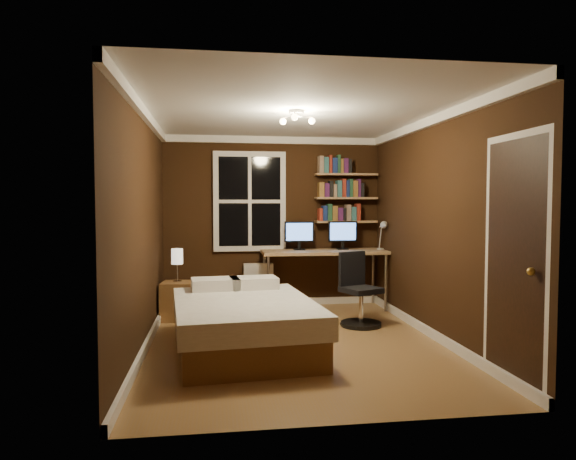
{
  "coord_description": "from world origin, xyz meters",
  "views": [
    {
      "loc": [
        -0.85,
        -5.46,
        1.53
      ],
      "look_at": [
        -0.01,
        0.45,
        1.21
      ],
      "focal_mm": 32.0,
      "sensor_mm": 36.0,
      "label": 1
    }
  ],
  "objects": [
    {
      "name": "bookshelf_lower",
      "position": [
        1.08,
        1.98,
        1.25
      ],
      "size": [
        0.92,
        0.22,
        0.03
      ],
      "primitive_type": "cube",
      "color": "#9F774D",
      "rests_on": "wall_back"
    },
    {
      "name": "wall_left",
      "position": [
        -1.6,
        0.0,
        1.25
      ],
      "size": [
        0.04,
        4.2,
        2.5
      ],
      "primitive_type": "cube",
      "color": "black",
      "rests_on": "ground"
    },
    {
      "name": "books_row_upper",
      "position": [
        1.08,
        1.98,
        2.08
      ],
      "size": [
        0.48,
        0.16,
        0.23
      ],
      "primitive_type": null,
      "color": "#225134",
      "rests_on": "bookshelf_upper"
    },
    {
      "name": "nightstand",
      "position": [
        -1.35,
        1.31,
        0.25
      ],
      "size": [
        0.44,
        0.44,
        0.5
      ],
      "primitive_type": "cube",
      "rotation": [
        0.0,
        0.0,
        -0.12
      ],
      "color": "brown",
      "rests_on": "ground"
    },
    {
      "name": "wall_back",
      "position": [
        0.0,
        2.1,
        1.25
      ],
      "size": [
        3.2,
        0.04,
        2.5
      ],
      "primitive_type": "cube",
      "color": "black",
      "rests_on": "ground"
    },
    {
      "name": "ceiling_fixture",
      "position": [
        0.0,
        -0.1,
        2.4
      ],
      "size": [
        0.44,
        0.44,
        0.18
      ],
      "primitive_type": null,
      "color": "beige",
      "rests_on": "ceiling"
    },
    {
      "name": "desk_lamp",
      "position": [
        1.54,
        1.66,
        1.07
      ],
      "size": [
        0.14,
        0.32,
        0.44
      ],
      "primitive_type": null,
      "color": "silver",
      "rests_on": "desk"
    },
    {
      "name": "wall_right",
      "position": [
        1.6,
        0.0,
        1.25
      ],
      "size": [
        0.04,
        4.2,
        2.5
      ],
      "primitive_type": "cube",
      "color": "black",
      "rests_on": "ground"
    },
    {
      "name": "bookshelf_upper",
      "position": [
        1.08,
        1.98,
        1.95
      ],
      "size": [
        0.92,
        0.22,
        0.03
      ],
      "primitive_type": "cube",
      "color": "#9F774D",
      "rests_on": "wall_back"
    },
    {
      "name": "monitor_left",
      "position": [
        0.35,
        1.83,
        1.06
      ],
      "size": [
        0.43,
        0.12,
        0.41
      ],
      "primitive_type": null,
      "color": "black",
      "rests_on": "desk"
    },
    {
      "name": "bookshelf_middle",
      "position": [
        1.08,
        1.98,
        1.6
      ],
      "size": [
        0.92,
        0.22,
        0.03
      ],
      "primitive_type": "cube",
      "color": "#9F774D",
      "rests_on": "wall_back"
    },
    {
      "name": "door",
      "position": [
        1.59,
        -1.55,
        1.02
      ],
      "size": [
        0.03,
        0.82,
        2.05
      ],
      "primitive_type": null,
      "color": "black",
      "rests_on": "ground"
    },
    {
      "name": "office_chair",
      "position": [
        0.91,
        0.68,
        0.34
      ],
      "size": [
        0.54,
        0.54,
        0.91
      ],
      "rotation": [
        0.0,
        0.0,
        0.4
      ],
      "color": "black",
      "rests_on": "ground"
    },
    {
      "name": "door_knob",
      "position": [
        1.55,
        -1.85,
        1.0
      ],
      "size": [
        0.06,
        0.06,
        0.06
      ],
      "primitive_type": "sphere",
      "color": "gold",
      "rests_on": "door"
    },
    {
      "name": "desk",
      "position": [
        0.69,
        1.75,
        0.79
      ],
      "size": [
        1.79,
        0.67,
        0.85
      ],
      "color": "#9F774D",
      "rests_on": "ground"
    },
    {
      "name": "monitor_right",
      "position": [
        0.99,
        1.83,
        1.06
      ],
      "size": [
        0.43,
        0.12,
        0.41
      ],
      "primitive_type": null,
      "color": "black",
      "rests_on": "desk"
    },
    {
      "name": "bed",
      "position": [
        -0.57,
        -0.19,
        0.28
      ],
      "size": [
        1.56,
        2.05,
        0.66
      ],
      "rotation": [
        0.0,
        0.0,
        0.09
      ],
      "color": "brown",
      "rests_on": "ground"
    },
    {
      "name": "window",
      "position": [
        -0.35,
        2.06,
        1.55
      ],
      "size": [
        1.06,
        0.06,
        1.46
      ],
      "primitive_type": "cube",
      "color": "white",
      "rests_on": "wall_back"
    },
    {
      "name": "books_row_lower",
      "position": [
        1.08,
        1.98,
        1.38
      ],
      "size": [
        0.54,
        0.16,
        0.23
      ],
      "primitive_type": null,
      "color": "maroon",
      "rests_on": "bookshelf_lower"
    },
    {
      "name": "floor",
      "position": [
        0.0,
        0.0,
        0.0
      ],
      "size": [
        4.2,
        4.2,
        0.0
      ],
      "primitive_type": "plane",
      "color": "olive",
      "rests_on": "ground"
    },
    {
      "name": "bedside_lamp",
      "position": [
        -1.35,
        1.31,
        0.72
      ],
      "size": [
        0.15,
        0.15,
        0.44
      ],
      "primitive_type": null,
      "color": "beige",
      "rests_on": "nightstand"
    },
    {
      "name": "books_row_middle",
      "position": [
        1.08,
        1.98,
        1.73
      ],
      "size": [
        0.66,
        0.16,
        0.23
      ],
      "primitive_type": null,
      "color": "navy",
      "rests_on": "bookshelf_middle"
    },
    {
      "name": "radiator",
      "position": [
        -0.23,
        1.99,
        0.32
      ],
      "size": [
        0.43,
        0.15,
        0.64
      ],
      "primitive_type": "cube",
      "color": "beige",
      "rests_on": "ground"
    },
    {
      "name": "ceiling",
      "position": [
        0.0,
        0.0,
        2.5
      ],
      "size": [
        3.2,
        4.2,
        0.02
      ],
      "primitive_type": "cube",
      "color": "white",
      "rests_on": "wall_back"
    }
  ]
}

